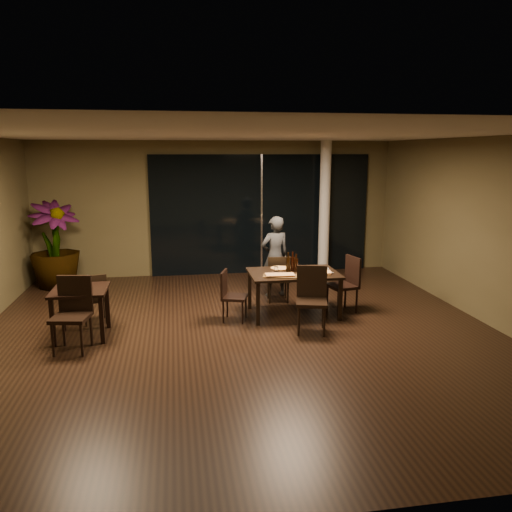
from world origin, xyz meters
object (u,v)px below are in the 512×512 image
(chair_main_left, at_px, (230,293))
(bottle_b, at_px, (296,263))
(main_table, at_px, (293,276))
(side_table, at_px, (80,297))
(bottle_c, at_px, (293,261))
(chair_side_near, at_px, (73,309))
(diner, at_px, (275,257))
(potted_plant, at_px, (55,245))
(chair_main_near, at_px, (312,295))
(chair_main_far, at_px, (278,276))
(bottle_a, at_px, (288,262))
(chair_main_right, at_px, (347,281))
(chair_side_far, at_px, (94,296))

(chair_main_left, xyz_separation_m, bottle_b, (1.15, 0.16, 0.43))
(main_table, bearing_deg, bottle_b, 33.04)
(side_table, height_order, bottle_c, bottle_c)
(chair_side_near, bearing_deg, bottle_b, 25.84)
(diner, bearing_deg, potted_plant, -31.86)
(chair_main_near, bearing_deg, bottle_c, 111.24)
(chair_side_near, xyz_separation_m, diner, (3.34, 2.15, 0.20))
(chair_side_near, xyz_separation_m, bottle_c, (3.42, 1.06, 0.34))
(potted_plant, distance_m, bottle_b, 5.11)
(chair_main_left, distance_m, bottle_b, 1.24)
(chair_main_far, bearing_deg, chair_main_near, 103.07)
(main_table, relative_size, bottle_a, 4.48)
(chair_main_far, xyz_separation_m, bottle_c, (0.10, -0.67, 0.43))
(potted_plant, relative_size, bottle_b, 5.76)
(chair_main_left, height_order, potted_plant, potted_plant)
(main_table, relative_size, chair_main_right, 1.54)
(chair_main_right, bearing_deg, bottle_c, -104.40)
(main_table, distance_m, side_table, 3.44)
(potted_plant, bearing_deg, diner, -17.57)
(bottle_a, bearing_deg, main_table, -37.76)
(diner, xyz_separation_m, potted_plant, (-4.32, 1.37, 0.11))
(chair_main_left, distance_m, bottle_a, 1.13)
(main_table, relative_size, bottle_b, 4.85)
(side_table, height_order, bottle_a, bottle_a)
(side_table, relative_size, chair_side_near, 0.77)
(side_table, bearing_deg, bottle_c, 9.67)
(chair_main_right, distance_m, bottle_a, 1.12)
(bottle_b, xyz_separation_m, bottle_c, (-0.05, 0.05, 0.02))
(chair_main_far, relative_size, chair_side_far, 1.06)
(main_table, distance_m, chair_side_near, 3.56)
(chair_side_far, relative_size, bottle_b, 2.71)
(main_table, xyz_separation_m, bottle_c, (0.00, 0.08, 0.24))
(chair_main_far, bearing_deg, main_table, 103.27)
(chair_main_near, relative_size, diner, 0.65)
(chair_main_near, xyz_separation_m, bottle_c, (-0.10, 0.87, 0.35))
(chair_main_near, bearing_deg, side_table, -169.97)
(bottle_c, bearing_deg, chair_side_far, -179.83)
(diner, bearing_deg, chair_main_right, 118.52)
(diner, relative_size, potted_plant, 0.88)
(bottle_c, bearing_deg, chair_main_near, -83.54)
(chair_side_far, relative_size, bottle_c, 2.46)
(chair_main_far, xyz_separation_m, diner, (0.02, 0.43, 0.29))
(chair_main_near, bearing_deg, diner, 110.07)
(side_table, bearing_deg, bottle_b, 8.79)
(chair_main_near, bearing_deg, bottle_b, 108.13)
(chair_main_left, height_order, chair_main_right, chair_main_right)
(chair_main_near, distance_m, chair_side_near, 3.53)
(bottle_a, xyz_separation_m, bottle_b, (0.13, -0.03, -0.01))
(side_table, height_order, chair_side_far, chair_side_far)
(chair_side_far, bearing_deg, diner, -174.66)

